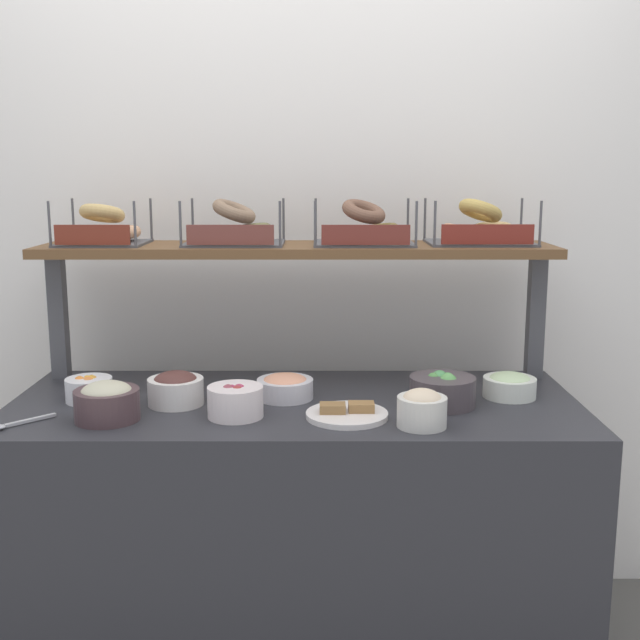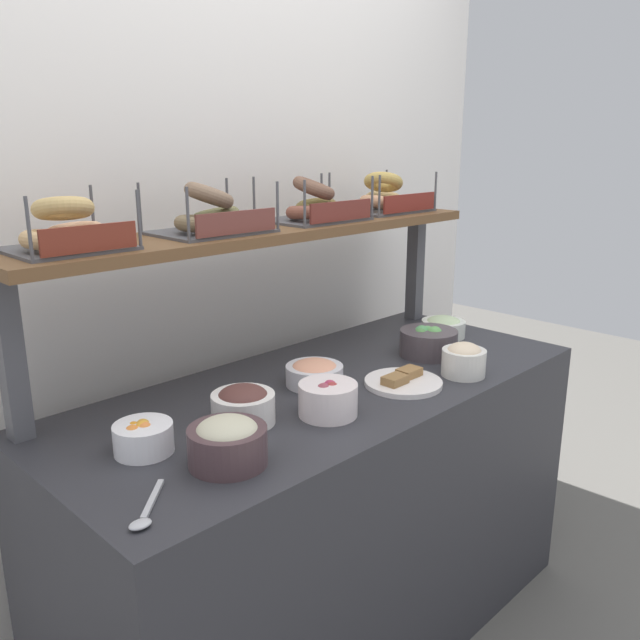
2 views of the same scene
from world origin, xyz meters
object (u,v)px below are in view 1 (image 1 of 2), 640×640
Objects in this scene: bowl_chocolate_spread at (177,388)px; serving_plate_white at (348,414)px; bowl_veggie_mix at (444,390)px; bagel_basket_cinnamon_raisin at (364,230)px; bagel_basket_plain at (104,230)px; bowl_scallion_spread at (511,385)px; bowl_beet_salad at (237,401)px; bagel_basket_sesame at (481,229)px; bagel_basket_poppy at (235,229)px; bowl_tuna_salad at (108,401)px; bowl_lox_spread at (286,386)px; bowl_fruit_salad at (90,388)px; bowl_potato_salad at (423,408)px; serving_spoon_near_plate at (14,424)px.

serving_plate_white is at bearing -14.20° from bowl_chocolate_spread.
bagel_basket_cinnamon_raisin is (-0.21, 0.31, 0.43)m from bowl_veggie_mix.
bagel_basket_plain is 0.85× the size of bagel_basket_cinnamon_raisin.
bagel_basket_cinnamon_raisin is (-0.43, 0.23, 0.44)m from bowl_scallion_spread.
bagel_basket_sesame reaches higher than bowl_beet_salad.
bagel_basket_cinnamon_raisin is (0.40, -0.00, -0.00)m from bagel_basket_poppy.
bagel_basket_poppy is at bearing 56.02° from bowl_tuna_salad.
bowl_chocolate_spread is 0.98m from bowl_scallion_spread.
bowl_lox_spread is at bearing -178.85° from bowl_scallion_spread.
bagel_basket_sesame is (0.37, 0.02, 0.00)m from bagel_basket_cinnamon_raisin.
bowl_tuna_salad is at bearing -156.64° from bagel_basket_sesame.
bowl_scallion_spread is at bearing 1.89° from bowl_fruit_salad.
bowl_tuna_salad is 1.33× the size of bowl_potato_salad.
bowl_scallion_spread is at bearing -76.79° from bagel_basket_sesame.
bowl_potato_salad is at bearing -16.36° from bowl_chocolate_spread.
bowl_lox_spread is (0.13, 0.18, -0.01)m from bowl_beet_salad.
bowl_beet_salad is (-0.58, -0.10, -0.00)m from bowl_veggie_mix.
bagel_basket_cinnamon_raisin reaches higher than serving_spoon_near_plate.
bowl_fruit_salad is (-0.44, 0.15, -0.01)m from bowl_beet_salad.
bowl_tuna_salad is 0.84m from bowl_potato_salad.
bowl_fruit_salad reaches higher than serving_plate_white.
bowl_tuna_salad is 0.51m from bowl_lox_spread.
bowl_potato_salad is (0.84, -0.06, -0.00)m from bowl_tuna_salad.
bowl_potato_salad is (0.50, -0.08, 0.00)m from bowl_beet_salad.
serving_spoon_near_plate is 0.53× the size of bagel_basket_plain.
bowl_beet_salad is 1.16× the size of bowl_potato_salad.
bagel_basket_sesame is at bearing 64.97° from bowl_veggie_mix.
bowl_scallion_spread is 0.53m from serving_plate_white.
bagel_basket_poppy is (-0.62, 0.31, 0.43)m from bowl_veggie_mix.
serving_plate_white is at bearing -134.14° from bagel_basket_sesame.
bagel_basket_plain is (-0.01, 0.27, 0.44)m from bowl_fruit_salad.
bagel_basket_poppy is (0.40, 0.27, 0.44)m from bowl_fruit_salad.
bagel_basket_poppy is (-0.17, 0.24, 0.44)m from bowl_lox_spread.
bowl_veggie_mix is 0.76m from bowl_chocolate_spread.
bowl_beet_salad is 0.49× the size of bagel_basket_poppy.
bagel_basket_plain reaches higher than bowl_potato_salad.
bowl_scallion_spread is at bearing 4.41° from bowl_chocolate_spread.
bowl_scallion_spread reaches higher than serving_plate_white.
bagel_basket_sesame is at bearing 23.36° from bowl_tuna_salad.
bowl_scallion_spread is 0.69× the size of serving_plate_white.
bagel_basket_poppy is 0.40m from bagel_basket_cinnamon_raisin.
bowl_beet_salad is 0.50m from bowl_potato_salad.
bowl_beet_salad is at bearing 4.73° from bowl_tuna_salad.
bagel_basket_poppy is (-0.54, 0.50, 0.43)m from bowl_potato_salad.
bagel_basket_cinnamon_raisin is (-0.13, 0.50, 0.43)m from bowl_potato_salad.
bagel_basket_plain reaches higher than bowl_fruit_salad.
bagel_basket_sesame is at bearing 19.25° from bowl_chocolate_spread.
bowl_scallion_spread is 0.66m from bowl_lox_spread.
bagel_basket_cinnamon_raisin is at bearing 81.75° from serving_plate_white.
bowl_chocolate_spread is at bearing -175.59° from bowl_scallion_spread.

